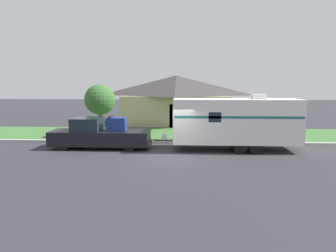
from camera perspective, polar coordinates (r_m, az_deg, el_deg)
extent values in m
plane|color=#2D2D33|center=(18.06, 0.51, -5.20)|extent=(120.00, 120.00, 0.00)
cube|color=#ADADA8|center=(21.71, 1.00, -2.84)|extent=(80.00, 0.30, 0.14)
cube|color=#3D6B33|center=(25.32, 1.35, -1.47)|extent=(80.00, 7.00, 0.03)
cube|color=tan|center=(32.16, 1.45, 2.92)|extent=(9.90, 6.40, 2.77)
pyramid|color=#3D3838|center=(32.05, 1.46, 7.09)|extent=(10.69, 6.91, 1.91)
cube|color=#4C3828|center=(29.03, 1.24, 1.76)|extent=(1.00, 0.06, 2.10)
cylinder|color=black|center=(20.36, -17.79, -2.95)|extent=(0.80, 0.28, 0.80)
cylinder|color=black|center=(21.84, -16.28, -2.19)|extent=(0.80, 0.28, 0.80)
cylinder|color=black|center=(19.30, -6.77, -3.20)|extent=(0.80, 0.28, 0.80)
cylinder|color=black|center=(20.86, -6.00, -2.38)|extent=(0.80, 0.28, 0.80)
cube|color=black|center=(20.84, -15.32, -1.92)|extent=(3.24, 1.97, 0.86)
cube|color=#19232D|center=(20.54, -13.86, 0.31)|extent=(1.69, 1.81, 0.78)
cube|color=black|center=(20.09, -7.21, -2.06)|extent=(2.74, 1.97, 0.86)
cube|color=#333333|center=(19.93, -3.14, -3.00)|extent=(0.12, 1.77, 0.20)
cube|color=navy|center=(20.08, -8.94, 0.30)|extent=(1.15, 0.83, 0.80)
cube|color=black|center=(20.11, -9.99, 1.66)|extent=(0.10, 0.91, 0.08)
cylinder|color=black|center=(18.96, 12.50, -3.56)|extent=(0.78, 0.22, 0.78)
cylinder|color=black|center=(21.09, 11.57, -2.42)|extent=(0.78, 0.22, 0.78)
cylinder|color=black|center=(19.12, 15.04, -3.55)|extent=(0.78, 0.22, 0.78)
cylinder|color=black|center=(21.23, 13.86, -2.42)|extent=(0.78, 0.22, 0.78)
cube|color=silver|center=(19.80, 11.67, 0.93)|extent=(7.33, 2.47, 2.57)
cube|color=#1E6660|center=(18.54, 12.24, 1.47)|extent=(7.18, 0.01, 0.14)
cube|color=#383838|center=(19.82, -0.80, -2.51)|extent=(1.25, 0.12, 0.10)
cylinder|color=silver|center=(19.78, -0.62, -1.86)|extent=(0.28, 0.28, 0.36)
cube|color=silver|center=(19.92, 15.55, 4.96)|extent=(0.80, 0.68, 0.28)
cube|color=#19232D|center=(18.39, 8.17, 1.51)|extent=(0.70, 0.01, 0.56)
cylinder|color=brown|center=(23.52, 19.55, -1.19)|extent=(0.09, 0.09, 1.18)
cube|color=black|center=(23.43, 19.63, 0.50)|extent=(0.48, 0.20, 0.22)
cylinder|color=brown|center=(24.57, -11.67, 0.33)|extent=(0.24, 0.24, 1.93)
sphere|color=#38662D|center=(24.41, -11.78, 4.52)|extent=(2.23, 2.23, 2.23)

